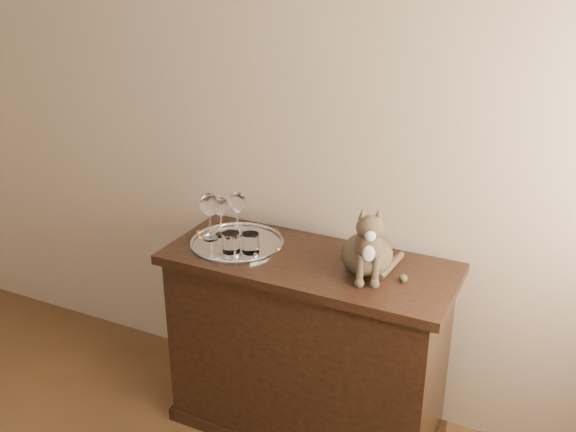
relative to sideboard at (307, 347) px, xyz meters
name	(u,v)px	position (x,y,z in m)	size (l,w,h in m)	color
wall_back	(217,108)	(-0.60, 0.31, 0.93)	(4.00, 0.10, 2.70)	tan
sideboard	(307,347)	(0.00, 0.00, 0.00)	(1.20, 0.50, 0.85)	black
tray	(237,244)	(-0.33, 0.00, 0.43)	(0.40, 0.40, 0.01)	silver
wine_glass_a	(221,216)	(-0.44, 0.04, 0.52)	(0.07, 0.07, 0.17)	white
wine_glass_b	(238,213)	(-0.38, 0.08, 0.53)	(0.07, 0.07, 0.19)	silver
wine_glass_c	(209,216)	(-0.46, -0.01, 0.54)	(0.08, 0.08, 0.21)	silver
tumbler_a	(251,243)	(-0.24, -0.05, 0.47)	(0.07, 0.07, 0.08)	white
tumbler_b	(231,242)	(-0.31, -0.09, 0.48)	(0.07, 0.07, 0.08)	silver
cat	(368,236)	(0.25, 0.00, 0.58)	(0.31, 0.29, 0.31)	#4B3B2D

